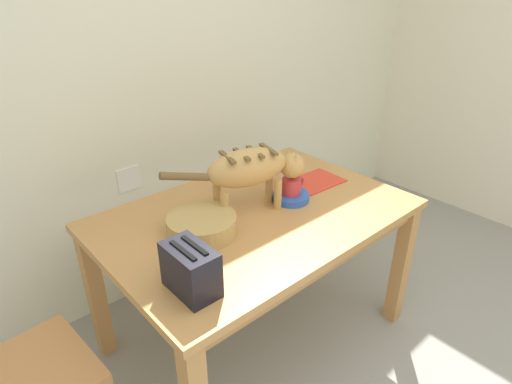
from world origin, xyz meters
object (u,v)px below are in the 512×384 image
object	(u,v)px
wicker_basket	(202,225)
wooden_chair_near	(13,382)
cat	(253,169)
book_stack	(260,168)
toaster	(191,270)
magazine	(315,181)
coffee_mug	(292,186)
saucer_bowl	(291,197)
dining_table	(256,228)

from	to	relation	value
wicker_basket	wooden_chair_near	bearing A→B (deg)	177.83
cat	wooden_chair_near	xyz separation A→B (m)	(-1.08, 0.02, -0.48)
book_stack	toaster	size ratio (longest dim) A/B	1.04
magazine	toaster	bearing A→B (deg)	-160.48
wicker_basket	wooden_chair_near	distance (m)	0.85
coffee_mug	toaster	world-z (taller)	toaster
cat	magazine	size ratio (longest dim) A/B	2.37
wooden_chair_near	saucer_bowl	bearing A→B (deg)	83.11
book_stack	wicker_basket	world-z (taller)	wicker_basket
book_stack	dining_table	bearing A→B (deg)	-134.60
toaster	wooden_chair_near	distance (m)	0.73
cat	wooden_chair_near	size ratio (longest dim) A/B	0.70
saucer_bowl	coffee_mug	distance (m)	0.06
saucer_bowl	book_stack	xyz separation A→B (m)	(0.11, 0.34, 0.01)
magazine	wicker_basket	bearing A→B (deg)	-175.80
coffee_mug	wooden_chair_near	world-z (taller)	wooden_chair_near
cat	coffee_mug	bearing A→B (deg)	90.23
magazine	wooden_chair_near	size ratio (longest dim) A/B	0.29
magazine	toaster	world-z (taller)	toaster
wicker_basket	wooden_chair_near	size ratio (longest dim) A/B	0.31
saucer_bowl	toaster	xyz separation A→B (m)	(-0.72, -0.23, 0.07)
cat	magazine	xyz separation A→B (m)	(0.43, 0.00, -0.20)
book_stack	coffee_mug	bearing A→B (deg)	-107.23
toaster	cat	bearing A→B (deg)	28.28
wooden_chair_near	coffee_mug	bearing A→B (deg)	83.11
cat	coffee_mug	size ratio (longest dim) A/B	5.06
dining_table	cat	size ratio (longest dim) A/B	2.10
cat	book_stack	bearing A→B (deg)	148.04
cat	wooden_chair_near	world-z (taller)	cat
saucer_bowl	wooden_chair_near	size ratio (longest dim) A/B	0.19
book_stack	toaster	bearing A→B (deg)	-145.44
wooden_chair_near	magazine	bearing A→B (deg)	85.67
book_stack	wicker_basket	distance (m)	0.67
saucer_bowl	book_stack	bearing A→B (deg)	72.26
dining_table	cat	distance (m)	0.29
coffee_mug	wooden_chair_near	size ratio (longest dim) A/B	0.14
wicker_basket	wooden_chair_near	world-z (taller)	wooden_chair_near
saucer_bowl	wicker_basket	xyz separation A→B (m)	(-0.49, 0.04, 0.03)
toaster	wooden_chair_near	size ratio (longest dim) A/B	0.21
book_stack	toaster	xyz separation A→B (m)	(-0.83, -0.57, 0.06)
book_stack	wooden_chair_near	distance (m)	1.44
wicker_basket	wooden_chair_near	xyz separation A→B (m)	(-0.78, 0.03, -0.32)
saucer_bowl	wicker_basket	world-z (taller)	wicker_basket
saucer_bowl	wooden_chair_near	bearing A→B (deg)	176.99
wicker_basket	cat	bearing A→B (deg)	2.53
toaster	coffee_mug	bearing A→B (deg)	17.82
dining_table	wicker_basket	bearing A→B (deg)	177.81
coffee_mug	book_stack	distance (m)	0.36
dining_table	wooden_chair_near	world-z (taller)	wooden_chair_near
magazine	wooden_chair_near	xyz separation A→B (m)	(-1.51, 0.01, -0.28)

